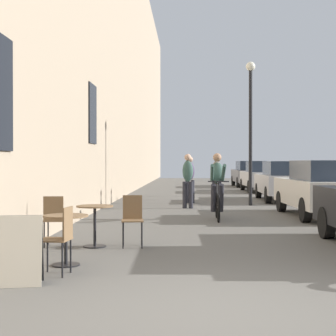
% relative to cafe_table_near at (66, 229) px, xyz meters
% --- Properties ---
extents(ground_plane, '(88.00, 88.00, 0.00)m').
position_rel_cafe_table_near_xyz_m(ground_plane, '(2.20, -2.25, -0.52)').
color(ground_plane, '#5B5954').
extents(building_facade_left, '(0.54, 68.00, 13.07)m').
position_rel_cafe_table_near_xyz_m(building_facade_left, '(-1.25, 11.75, 6.02)').
color(building_facade_left, tan).
rests_on(building_facade_left, ground_plane).
extents(cafe_table_near, '(0.64, 0.64, 0.72)m').
position_rel_cafe_table_near_xyz_m(cafe_table_near, '(0.00, 0.00, 0.00)').
color(cafe_table_near, black).
rests_on(cafe_table_near, ground_plane).
extents(cafe_chair_near_toward_street, '(0.42, 0.42, 0.89)m').
position_rel_cafe_table_near_xyz_m(cafe_chair_near_toward_street, '(0.08, -0.64, -0.00)').
color(cafe_chair_near_toward_street, black).
rests_on(cafe_chair_near_toward_street, ground_plane).
extents(cafe_table_mid, '(0.64, 0.64, 0.72)m').
position_rel_cafe_table_near_xyz_m(cafe_table_mid, '(0.12, 1.66, 0.00)').
color(cafe_table_mid, black).
rests_on(cafe_table_mid, ground_plane).
extents(cafe_chair_mid_toward_street, '(0.42, 0.42, 0.89)m').
position_rel_cafe_table_near_xyz_m(cafe_chair_mid_toward_street, '(0.77, 1.74, -0.00)').
color(cafe_chair_mid_toward_street, black).
rests_on(cafe_chair_mid_toward_street, ground_plane).
extents(cafe_chair_mid_toward_wall, '(0.40, 0.40, 0.89)m').
position_rel_cafe_table_near_xyz_m(cafe_chair_mid_toward_wall, '(-0.56, 1.58, -0.00)').
color(cafe_chair_mid_toward_wall, black).
rests_on(cafe_chair_mid_toward_wall, ground_plane).
extents(sandwich_board_sign, '(0.61, 0.47, 0.84)m').
position_rel_cafe_table_near_xyz_m(sandwich_board_sign, '(-0.29, -1.18, -0.11)').
color(sandwich_board_sign, black).
rests_on(sandwich_board_sign, ground_plane).
extents(cyclist_on_bicycle, '(0.52, 1.76, 1.74)m').
position_rel_cafe_table_near_xyz_m(cyclist_on_bicycle, '(2.51, 6.17, 0.29)').
color(cyclist_on_bicycle, black).
rests_on(cyclist_on_bicycle, ground_plane).
extents(pedestrian_near, '(0.34, 0.24, 1.74)m').
position_rel_cafe_table_near_xyz_m(pedestrian_near, '(1.75, 9.41, 0.46)').
color(pedestrian_near, '#26262D').
rests_on(pedestrian_near, ground_plane).
extents(pedestrian_mid, '(0.37, 0.28, 1.69)m').
position_rel_cafe_table_near_xyz_m(pedestrian_mid, '(1.82, 11.65, 0.43)').
color(pedestrian_mid, '#26262D').
rests_on(pedestrian_mid, ground_plane).
extents(pedestrian_far, '(0.34, 0.25, 1.74)m').
position_rel_cafe_table_near_xyz_m(pedestrian_far, '(2.87, 13.31, 0.46)').
color(pedestrian_far, '#26262D').
rests_on(pedestrian_far, ground_plane).
extents(pedestrian_furthest, '(0.35, 0.26, 1.70)m').
position_rel_cafe_table_near_xyz_m(pedestrian_furthest, '(3.05, 15.60, 0.44)').
color(pedestrian_furthest, '#26262D').
rests_on(pedestrian_furthest, ground_plane).
extents(street_lamp, '(0.32, 0.32, 4.90)m').
position_rel_cafe_table_near_xyz_m(street_lamp, '(3.88, 10.61, 2.59)').
color(street_lamp, black).
rests_on(street_lamp, ground_plane).
extents(parked_car_second, '(1.91, 4.32, 1.52)m').
position_rel_cafe_table_near_xyz_m(parked_car_second, '(5.38, 6.85, 0.27)').
color(parked_car_second, beige).
rests_on(parked_car_second, ground_plane).
extents(parked_car_third, '(1.84, 4.27, 1.51)m').
position_rel_cafe_table_near_xyz_m(parked_car_third, '(5.43, 12.78, 0.26)').
color(parked_car_third, '#B7B7BC').
rests_on(parked_car_third, ground_plane).
extents(parked_car_fourth, '(1.88, 4.32, 1.52)m').
position_rel_cafe_table_near_xyz_m(parked_car_fourth, '(5.50, 19.08, 0.27)').
color(parked_car_fourth, '#B7B7BC').
rests_on(parked_car_fourth, ground_plane).
extents(parked_car_fifth, '(1.91, 4.40, 1.55)m').
position_rel_cafe_table_near_xyz_m(parked_car_fifth, '(5.50, 24.52, 0.28)').
color(parked_car_fifth, '#595960').
rests_on(parked_car_fifth, ground_plane).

